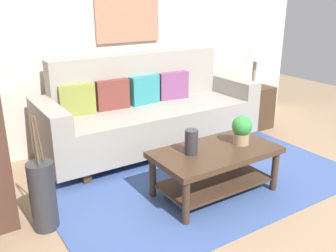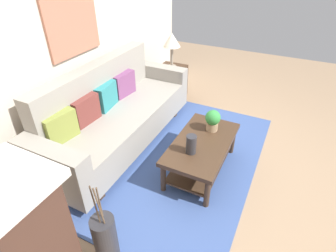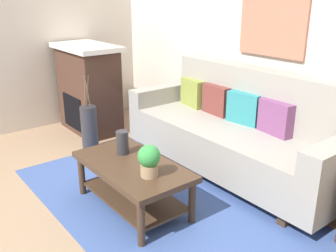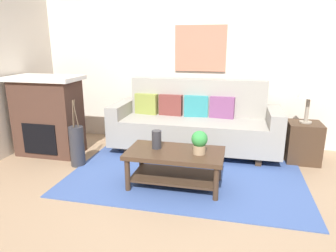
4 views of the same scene
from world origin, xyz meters
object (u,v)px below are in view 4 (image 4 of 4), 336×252
Objects in this scene: floor_vase at (77,146)px; throw_pillow_teal at (196,106)px; coffee_table at (175,160)px; throw_pillow_olive at (147,104)px; tabletop_vase at (157,139)px; potted_plant_tabletop at (199,142)px; couch at (194,124)px; framed_painting at (200,48)px; side_table at (303,142)px; throw_pillow_plum at (222,107)px; table_lamp at (310,91)px; throw_pillow_maroon at (171,105)px; fireplace at (48,115)px.

throw_pillow_teal is at bearing 35.30° from floor_vase.
throw_pillow_olive is at bearing 119.08° from coffee_table.
tabletop_vase is 0.81× the size of potted_plant_tabletop.
couch is 1.19m from framed_painting.
throw_pillow_plum is at bearing 170.57° from side_table.
couch reaches higher than side_table.
table_lamp is at bearing 15.71° from floor_vase.
throw_pillow_maroon is 1.37× the size of potted_plant_tabletop.
side_table is at bearing -4.67° from throw_pillow_olive.
throw_pillow_plum is (0.39, 0.12, 0.25)m from couch.
throw_pillow_plum is at bearing 0.00° from throw_pillow_teal.
tabletop_vase is 2.17m from table_lamp.
framed_painting is at bearing 43.29° from floor_vase.
throw_pillow_maroon is 1.83m from fireplace.
throw_pillow_maroon is at bearing 180.00° from throw_pillow_plum.
tabletop_vase is 0.18× the size of fireplace.
floor_vase is (-1.18, 0.25, -0.26)m from tabletop_vase.
throw_pillow_teal is 1.37× the size of potted_plant_tabletop.
couch reaches higher than throw_pillow_plum.
throw_pillow_plum is 1.45m from coffee_table.
floor_vase is 2.36m from framed_painting.
potted_plant_tabletop is 0.46× the size of table_lamp.
throw_pillow_teal is at bearing 88.01° from coffee_table.
throw_pillow_olive is 0.64× the size of side_table.
fireplace is (-1.69, -0.70, -0.09)m from throw_pillow_maroon.
throw_pillow_plum is 0.33× the size of coffee_table.
framed_painting reaches higher than side_table.
framed_painting reaches higher than throw_pillow_plum.
fireplace is at bearing -171.93° from table_lamp.
table_lamp reaches higher than couch.
throw_pillow_maroon is 1.69× the size of tabletop_vase.
fireplace is at bearing -157.39° from throw_pillow_maroon.
couch is at bearing 100.58° from potted_plant_tabletop.
throw_pillow_olive is 1.00× the size of throw_pillow_plum.
floor_vase is at bearing 169.27° from potted_plant_tabletop.
tabletop_vase is 1.24m from floor_vase.
throw_pillow_olive is 0.79m from throw_pillow_teal.
framed_painting reaches higher than throw_pillow_maroon.
throw_pillow_teal is 0.66× the size of floor_vase.
throw_pillow_teal is 1.83m from floor_vase.
throw_pillow_teal is at bearing 77.85° from tabletop_vase.
throw_pillow_olive is 1.21m from framed_painting.
framed_painting is (0.79, 0.34, 0.85)m from throw_pillow_olive.
potted_plant_tabletop is (1.02, -1.35, -0.11)m from throw_pillow_olive.
fireplace is at bearing 164.31° from potted_plant_tabletop.
throw_pillow_teal reaches higher than tabletop_vase.
fireplace is (-2.31, 0.65, 0.02)m from potted_plant_tabletop.
couch reaches higher than throw_pillow_olive.
table_lamp is at bearing 8.07° from fireplace.
coffee_table is 1.44m from floor_vase.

